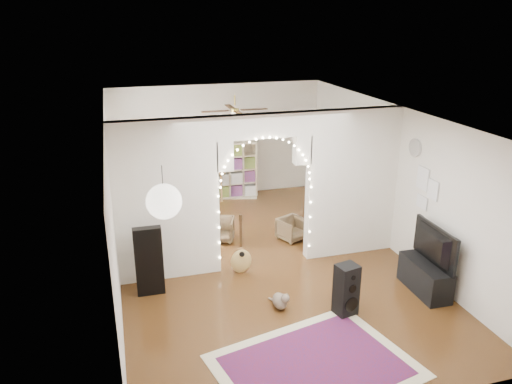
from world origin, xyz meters
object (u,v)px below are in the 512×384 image
object	(u,v)px
dining_table	(196,173)
dining_chair_left	(221,230)
floor_speaker	(346,290)
dining_chair_right	(292,229)
bookcase	(228,170)
media_console	(425,277)
acoustic_guitar	(241,252)

from	to	relation	value
dining_table	dining_chair_left	size ratio (longest dim) A/B	2.55
floor_speaker	dining_chair_left	world-z (taller)	floor_speaker
floor_speaker	dining_table	distance (m)	5.54
dining_table	dining_chair_right	bearing A→B (deg)	-68.10
dining_chair_left	bookcase	bearing A→B (deg)	92.11
dining_chair_left	media_console	bearing A→B (deg)	-26.84
media_console	dining_table	world-z (taller)	dining_table
media_console	dining_table	distance (m)	5.88
acoustic_guitar	dining_chair_left	world-z (taller)	acoustic_guitar
media_console	dining_chair_left	xyz separation A→B (m)	(-2.72, 2.78, -0.02)
media_console	dining_chair_right	distance (m)	2.80
floor_speaker	dining_table	world-z (taller)	floor_speaker
dining_table	dining_chair_right	xyz separation A→B (m)	(1.43, -2.71, -0.46)
acoustic_guitar	dining_chair_right	size ratio (longest dim) A/B	1.86
floor_speaker	dining_table	size ratio (longest dim) A/B	0.62
media_console	acoustic_guitar	bearing A→B (deg)	153.63
dining_chair_left	dining_chair_right	size ratio (longest dim) A/B	1.02
acoustic_guitar	floor_speaker	size ratio (longest dim) A/B	1.15
dining_table	dining_chair_right	size ratio (longest dim) A/B	2.60
media_console	bookcase	world-z (taller)	bookcase
media_console	bookcase	size ratio (longest dim) A/B	0.72
media_console	bookcase	xyz separation A→B (m)	(-2.01, 5.15, 0.45)
dining_chair_right	media_console	bearing A→B (deg)	-84.43
bookcase	dining_table	size ratio (longest dim) A/B	1.09
dining_chair_left	dining_chair_right	bearing A→B (deg)	4.36
acoustic_guitar	bookcase	bearing A→B (deg)	103.58
dining_chair_left	dining_chair_right	xyz separation A→B (m)	(1.35, -0.35, -0.00)
acoustic_guitar	dining_chair_left	xyz separation A→B (m)	(-0.05, 1.38, -0.17)
floor_speaker	dining_chair_left	size ratio (longest dim) A/B	1.59
acoustic_guitar	dining_chair_left	bearing A→B (deg)	115.55
media_console	dining_chair_right	xyz separation A→B (m)	(-1.37, 2.44, -0.03)
bookcase	acoustic_guitar	bearing A→B (deg)	-85.17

